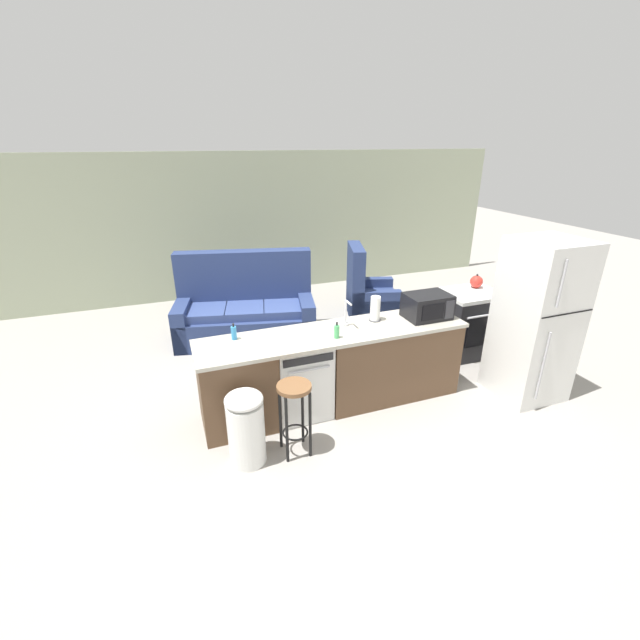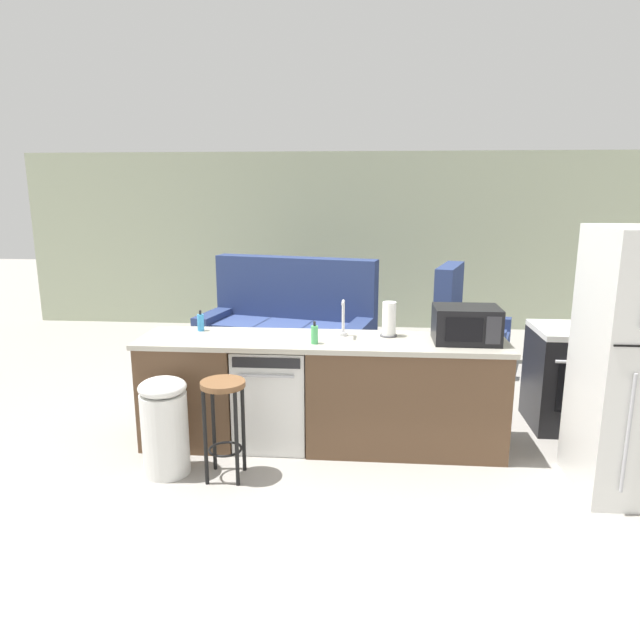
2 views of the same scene
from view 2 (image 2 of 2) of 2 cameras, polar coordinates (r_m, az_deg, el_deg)
ground_plane at (r=4.87m, az=-1.64°, el=-12.13°), size 24.00×24.00×0.00m
wall_back at (r=8.62m, az=3.41°, el=7.84°), size 10.00×0.06×2.60m
kitchen_counter at (r=4.69m, az=1.26°, el=-7.59°), size 2.94×0.66×0.90m
dishwasher at (r=4.74m, az=-4.71°, el=-7.39°), size 0.58×0.61×0.84m
stove_range at (r=5.51m, az=24.22°, el=-5.26°), size 0.76×0.68×0.90m
microwave at (r=4.57m, az=14.42°, el=-0.44°), size 0.50×0.37×0.28m
sink_faucet at (r=4.60m, az=2.33°, el=-0.05°), size 0.07×0.18×0.30m
paper_towel_roll at (r=4.63m, az=6.92°, el=0.04°), size 0.14×0.14×0.28m
soap_bottle at (r=4.39m, az=-0.55°, el=-1.46°), size 0.06×0.06×0.18m
dish_soap_bottle at (r=4.89m, az=-11.85°, el=-0.23°), size 0.06×0.06×0.18m
kettle at (r=5.56m, az=25.93°, el=0.43°), size 0.21×0.17×0.19m
bar_stool at (r=4.18m, az=-9.60°, el=-8.72°), size 0.32×0.32×0.74m
trash_bin at (r=4.40m, az=-15.27°, el=-10.09°), size 0.35×0.35×0.74m
couch at (r=6.82m, az=-3.07°, el=-1.25°), size 2.15×1.33×1.27m
armchair at (r=6.98m, az=14.19°, el=-1.68°), size 1.02×1.05×1.20m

